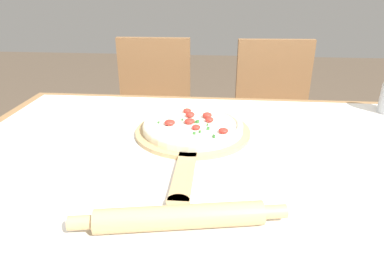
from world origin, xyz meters
TOP-DOWN VIEW (x-y plane):
  - dining_table at (0.00, 0.00)m, footprint 1.44×0.93m
  - towel_cloth at (0.00, 0.00)m, footprint 1.36×0.85m
  - pizza_peel at (-0.06, 0.08)m, footprint 0.34×0.55m
  - pizza at (-0.06, 0.11)m, footprint 0.29×0.29m
  - rolling_pin at (-0.05, -0.31)m, footprint 0.40×0.10m
  - chair_left at (-0.33, 0.85)m, footprint 0.41×0.41m
  - chair_right at (0.29, 0.85)m, footprint 0.42×0.42m

SIDE VIEW (x-z plane):
  - chair_left at x=-0.33m, z-range 0.07..0.98m
  - chair_right at x=0.29m, z-range 0.07..0.98m
  - dining_table at x=0.00m, z-range 0.28..1.03m
  - towel_cloth at x=0.00m, z-range 0.76..0.76m
  - pizza_peel at x=-0.06m, z-range 0.76..0.77m
  - rolling_pin at x=-0.05m, z-range 0.76..0.81m
  - pizza at x=-0.06m, z-range 0.77..0.80m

